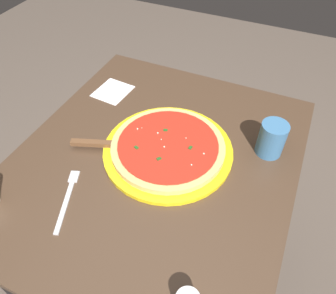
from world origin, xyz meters
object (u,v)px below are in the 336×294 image
pizza_server (108,144)px  napkin_folded_right (113,91)px  fork (68,196)px  pizza (168,146)px  cup_tall_drink (272,139)px  serving_plate (168,150)px

pizza_server → napkin_folded_right: (-0.24, -0.13, -0.02)m
napkin_folded_right → fork: (0.42, 0.12, 0.00)m
pizza → pizza_server: bearing=-70.0°
pizza_server → cup_tall_drink: (-0.18, 0.42, 0.03)m
cup_tall_drink → fork: cup_tall_drink is taller
serving_plate → fork: bearing=-34.4°
serving_plate → cup_tall_drink: (-0.12, 0.26, 0.04)m
napkin_folded_right → fork: fork is taller
pizza → fork: bearing=-34.4°
pizza → cup_tall_drink: 0.28m
cup_tall_drink → fork: (0.36, -0.42, -0.05)m
pizza → pizza_server: pizza is taller
pizza → pizza_server: 0.17m
pizza → cup_tall_drink: size_ratio=3.18×
cup_tall_drink → napkin_folded_right: bearing=-96.6°
serving_plate → cup_tall_drink: 0.29m
pizza → fork: size_ratio=1.77×
napkin_folded_right → fork: size_ratio=0.66×
cup_tall_drink → fork: 0.56m
pizza → napkin_folded_right: bearing=-122.0°
serving_plate → pizza_server: pizza_server is taller
serving_plate → pizza_server: size_ratio=1.64×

